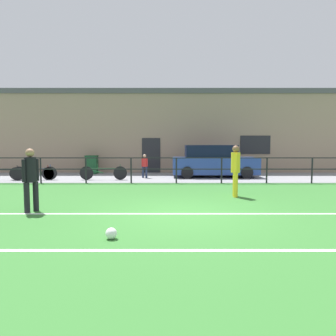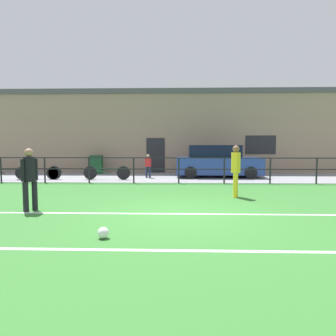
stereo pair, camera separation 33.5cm
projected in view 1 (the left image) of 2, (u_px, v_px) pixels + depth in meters
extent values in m
cube|color=#33702D|center=(184.00, 214.00, 7.75)|extent=(60.00, 44.00, 0.04)
cube|color=white|center=(184.00, 214.00, 7.71)|extent=(36.00, 0.11, 0.00)
cube|color=white|center=(192.00, 250.00, 5.05)|extent=(36.00, 0.11, 0.00)
cube|color=gray|center=(176.00, 177.00, 16.22)|extent=(48.00, 5.00, 0.02)
cylinder|color=black|center=(42.00, 170.00, 13.71)|extent=(0.07, 0.07, 1.15)
cylinder|color=black|center=(87.00, 170.00, 13.70)|extent=(0.07, 0.07, 1.15)
cylinder|color=black|center=(132.00, 170.00, 13.69)|extent=(0.07, 0.07, 1.15)
cylinder|color=black|center=(178.00, 170.00, 13.68)|extent=(0.07, 0.07, 1.15)
cylinder|color=black|center=(223.00, 170.00, 13.68)|extent=(0.07, 0.07, 1.15)
cylinder|color=black|center=(268.00, 170.00, 13.67)|extent=(0.07, 0.07, 1.15)
cylinder|color=black|center=(313.00, 170.00, 13.66)|extent=(0.07, 0.07, 1.15)
cube|color=black|center=(178.00, 158.00, 13.64)|extent=(36.00, 0.04, 0.04)
cube|color=black|center=(178.00, 169.00, 13.68)|extent=(36.00, 0.04, 0.04)
cube|color=gray|center=(175.00, 134.00, 19.73)|extent=(28.00, 2.40, 4.74)
cube|color=#232328|center=(152.00, 156.00, 18.62)|extent=(1.10, 0.04, 2.10)
cube|color=#232328|center=(257.00, 145.00, 18.55)|extent=(1.80, 0.04, 1.10)
cube|color=#4C4C51|center=(175.00, 94.00, 19.53)|extent=(28.00, 2.56, 0.30)
cylinder|color=black|center=(37.00, 196.00, 8.02)|extent=(0.14, 0.14, 0.77)
cylinder|color=black|center=(28.00, 198.00, 7.83)|extent=(0.14, 0.14, 0.77)
cylinder|color=black|center=(32.00, 170.00, 7.87)|extent=(0.28, 0.28, 0.64)
sphere|color=#A37556|center=(31.00, 153.00, 7.84)|extent=(0.22, 0.22, 0.22)
cylinder|color=black|center=(38.00, 170.00, 8.01)|extent=(0.10, 0.10, 0.57)
cylinder|color=black|center=(25.00, 171.00, 7.74)|extent=(0.10, 0.10, 0.57)
cylinder|color=gold|center=(236.00, 184.00, 10.32)|extent=(0.15, 0.15, 0.80)
cylinder|color=gold|center=(237.00, 185.00, 10.08)|extent=(0.15, 0.15, 0.80)
cylinder|color=gold|center=(237.00, 162.00, 10.14)|extent=(0.30, 0.30, 0.66)
sphere|color=brown|center=(237.00, 149.00, 10.11)|extent=(0.23, 0.23, 0.23)
cylinder|color=gold|center=(236.00, 163.00, 10.32)|extent=(0.10, 0.10, 0.59)
cylinder|color=gold|center=(237.00, 163.00, 9.97)|extent=(0.10, 0.10, 0.59)
sphere|color=white|center=(112.00, 233.00, 5.66)|extent=(0.21, 0.21, 0.21)
cylinder|color=#232D4C|center=(147.00, 172.00, 15.78)|extent=(0.10, 0.10, 0.57)
cylinder|color=#232D4C|center=(144.00, 172.00, 15.82)|extent=(0.10, 0.10, 0.57)
cylinder|color=red|center=(146.00, 162.00, 15.76)|extent=(0.21, 0.21, 0.47)
sphere|color=tan|center=(146.00, 156.00, 15.74)|extent=(0.16, 0.16, 0.16)
cylinder|color=red|center=(148.00, 162.00, 15.73)|extent=(0.07, 0.07, 0.42)
cylinder|color=red|center=(143.00, 162.00, 15.79)|extent=(0.07, 0.07, 0.42)
cube|color=#28428E|center=(216.00, 166.00, 16.24)|extent=(4.37, 1.77, 0.85)
cube|color=black|center=(212.00, 151.00, 16.19)|extent=(2.62, 1.49, 0.65)
cylinder|color=black|center=(188.00, 173.00, 15.42)|extent=(0.60, 0.18, 0.60)
cylinder|color=black|center=(248.00, 173.00, 15.41)|extent=(0.60, 0.18, 0.60)
cylinder|color=black|center=(186.00, 170.00, 17.12)|extent=(0.60, 0.18, 0.60)
cylinder|color=black|center=(240.00, 170.00, 17.11)|extent=(0.60, 0.18, 0.60)
cylinder|color=black|center=(88.00, 173.00, 14.91)|extent=(0.65, 0.04, 0.65)
cylinder|color=black|center=(121.00, 173.00, 14.91)|extent=(0.65, 0.04, 0.65)
cube|color=#1E6633|center=(105.00, 169.00, 14.89)|extent=(1.27, 0.04, 0.04)
cube|color=#1E6633|center=(96.00, 171.00, 14.90)|extent=(0.79, 0.03, 0.24)
cylinder|color=#1E6633|center=(99.00, 167.00, 14.89)|extent=(0.03, 0.03, 0.20)
cylinder|color=#1E6633|center=(121.00, 167.00, 14.89)|extent=(0.03, 0.03, 0.28)
cylinder|color=black|center=(19.00, 174.00, 14.63)|extent=(0.61, 0.04, 0.61)
cube|color=black|center=(1.00, 170.00, 14.62)|extent=(1.31, 0.04, 0.04)
cylinder|color=black|center=(19.00, 168.00, 14.61)|extent=(0.03, 0.03, 0.28)
cylinder|color=black|center=(21.00, 173.00, 14.93)|extent=(0.64, 0.04, 0.64)
cylinder|color=black|center=(52.00, 173.00, 14.92)|extent=(0.64, 0.04, 0.64)
cube|color=#234C99|center=(36.00, 169.00, 14.91)|extent=(1.16, 0.04, 0.04)
cube|color=#234C99|center=(28.00, 171.00, 14.92)|extent=(0.73, 0.03, 0.23)
cylinder|color=#234C99|center=(31.00, 167.00, 14.90)|extent=(0.03, 0.03, 0.20)
cylinder|color=#234C99|center=(52.00, 167.00, 14.90)|extent=(0.03, 0.03, 0.28)
cylinder|color=black|center=(17.00, 173.00, 14.93)|extent=(0.60, 0.04, 0.60)
cylinder|color=black|center=(49.00, 173.00, 14.92)|extent=(0.60, 0.04, 0.60)
cube|color=maroon|center=(33.00, 169.00, 14.91)|extent=(1.21, 0.04, 0.04)
cube|color=maroon|center=(25.00, 171.00, 14.92)|extent=(0.76, 0.03, 0.22)
cylinder|color=maroon|center=(27.00, 167.00, 14.90)|extent=(0.03, 0.03, 0.20)
cylinder|color=maroon|center=(49.00, 168.00, 14.90)|extent=(0.03, 0.03, 0.28)
cube|color=#194C28|center=(93.00, 165.00, 17.97)|extent=(0.64, 0.54, 0.98)
cube|color=#143D20|center=(93.00, 156.00, 17.93)|extent=(0.68, 0.58, 0.08)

